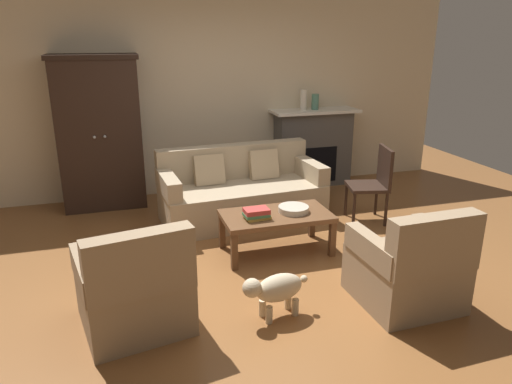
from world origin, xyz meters
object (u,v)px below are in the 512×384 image
object	(u,v)px
couch	(241,193)
coffee_table	(276,219)
mantel_vase_jade	(315,102)
side_chair_wooden	(375,180)
armoire	(100,133)
armchair_near_right	(409,269)
fruit_bowl	(293,209)
dog	(276,289)
armchair_near_left	(135,290)
book_stack	(257,214)
mantel_vase_cream	(303,100)
fireplace	(313,147)

from	to	relation	value
couch	coffee_table	bearing A→B (deg)	-84.49
mantel_vase_jade	side_chair_wooden	distance (m)	1.71
armoire	armchair_near_right	size ratio (longest dim) A/B	2.18
fruit_bowl	mantel_vase_jade	xyz separation A→B (m)	(1.09, 2.04, 0.78)
armoire	dog	world-z (taller)	armoire
armchair_near_right	fruit_bowl	bearing A→B (deg)	112.98
side_chair_wooden	coffee_table	bearing A→B (deg)	-160.63
armchair_near_left	book_stack	bearing A→B (deg)	35.84
mantel_vase_jade	dog	world-z (taller)	mantel_vase_jade
coffee_table	couch	bearing A→B (deg)	95.51
mantel_vase_cream	armchair_near_left	xyz separation A→B (m)	(-2.56, -3.00, -0.95)
armoire	fruit_bowl	world-z (taller)	armoire
armoire	couch	world-z (taller)	armoire
armoire	coffee_table	world-z (taller)	armoire
armchair_near_right	couch	bearing A→B (deg)	109.73
mantel_vase_cream	dog	world-z (taller)	mantel_vase_cream
armoire	mantel_vase_cream	bearing A→B (deg)	1.24
fruit_bowl	dog	distance (m)	1.29
mantel_vase_cream	dog	distance (m)	3.65
coffee_table	armchair_near_left	size ratio (longest dim) A/B	1.23
fruit_bowl	mantel_vase_jade	world-z (taller)	mantel_vase_jade
coffee_table	armchair_near_right	size ratio (longest dim) A/B	1.25
book_stack	mantel_vase_cream	size ratio (longest dim) A/B	0.92
armoire	armchair_near_left	size ratio (longest dim) A/B	2.14
book_stack	dog	xyz separation A→B (m)	(-0.17, -1.06, -0.23)
fireplace	armchair_near_right	world-z (taller)	fireplace
couch	armchair_near_right	size ratio (longest dim) A/B	2.24
couch	dog	world-z (taller)	couch
fruit_bowl	dog	bearing A→B (deg)	-117.17
armchair_near_left	side_chair_wooden	xyz separation A→B (m)	(2.86, 1.45, 0.20)
fireplace	armchair_near_left	distance (m)	4.08
dog	armchair_near_right	bearing A→B (deg)	-6.49
fireplace	side_chair_wooden	world-z (taller)	fireplace
mantel_vase_cream	armoire	bearing A→B (deg)	-178.76
dog	fruit_bowl	bearing A→B (deg)	62.83
armchair_near_left	couch	bearing A→B (deg)	55.50
mantel_vase_cream	coffee_table	bearing A→B (deg)	-118.29
fruit_bowl	mantel_vase_cream	world-z (taller)	mantel_vase_cream
mantel_vase_jade	dog	size ratio (longest dim) A/B	0.39
fireplace	armchair_near_left	xyz separation A→B (m)	(-2.74, -3.02, -0.25)
coffee_table	mantel_vase_cream	xyz separation A→B (m)	(1.10, 2.04, 0.90)
armoire	book_stack	distance (m)	2.56
mantel_vase_cream	mantel_vase_jade	distance (m)	0.18
armoire	book_stack	bearing A→B (deg)	-54.93
side_chair_wooden	dog	distance (m)	2.44
side_chair_wooden	book_stack	bearing A→B (deg)	-160.92
armoire	couch	xyz separation A→B (m)	(1.57, -0.96, -0.65)
armchair_near_left	fireplace	bearing A→B (deg)	47.79
couch	armchair_near_right	bearing A→B (deg)	-70.27
mantel_vase_cream	armchair_near_left	distance (m)	4.05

